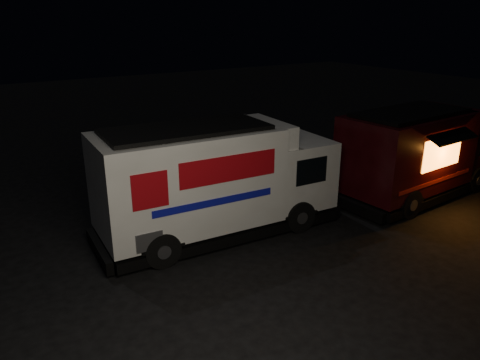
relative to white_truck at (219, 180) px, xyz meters
name	(u,v)px	position (x,y,z in m)	size (l,w,h in m)	color
ground	(251,271)	(-0.49, -2.39, -1.66)	(80.00, 80.00, 0.00)	black
white_truck	(219,180)	(0.00, 0.00, 0.00)	(7.31, 2.49, 3.31)	white
red_truck	(421,152)	(7.53, -1.15, -0.08)	(6.77, 2.49, 3.15)	#36090E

